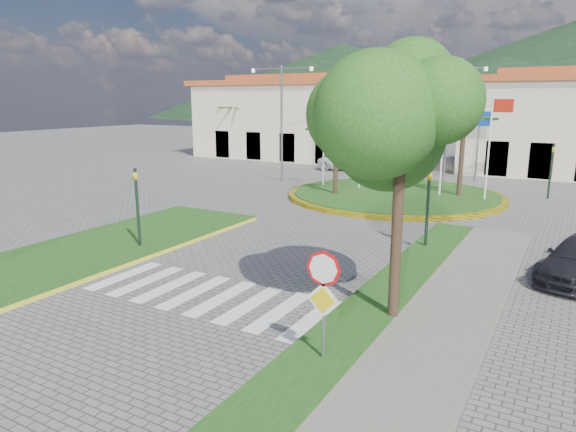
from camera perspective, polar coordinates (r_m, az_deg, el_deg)
The scene contains 21 objects.
ground at distance 13.23m, azimuth -20.37°, elevation -13.76°, with size 160.00×160.00×0.00m, color slate.
sidewalk_right at distance 11.47m, azimuth 9.09°, elevation -16.96°, with size 4.00×28.00×0.15m, color gray.
verge_right at distance 11.87m, azimuth 3.46°, elevation -15.64°, with size 1.60×28.00×0.18m, color #174112.
median_left at distance 21.50m, azimuth -19.49°, elevation -3.14°, with size 5.00×14.00×0.18m, color #174112.
crosswalk at distance 15.81m, azimuth -9.19°, elevation -8.60°, with size 8.00×3.00×0.01m, color silver.
roundabout_island at distance 31.34m, azimuth 11.79°, elevation 2.35°, with size 12.70×12.70×6.00m.
stop_sign at distance 11.09m, azimuth 3.96°, elevation -8.09°, with size 0.80×0.11×2.65m.
deciduous_tree at distance 12.99m, azimuth 12.55°, elevation 10.04°, with size 3.60×3.60×6.80m.
traffic_light_left at distance 20.47m, azimuth -16.42°, elevation 1.62°, with size 0.15×0.18×3.20m.
traffic_light_right at distance 20.35m, azimuth 15.30°, elevation 1.63°, with size 0.15×0.18×3.20m.
traffic_light_far at distance 33.63m, azimuth 27.21°, elevation 4.96°, with size 0.18×0.15×3.20m.
direction_sign_west at distance 40.06m, azimuth 13.28°, elevation 9.37°, with size 1.60×0.14×5.20m.
direction_sign_east at distance 38.94m, azimuth 20.42°, elevation 8.82°, with size 1.60×0.14×5.20m.
street_lamp_centre at distance 38.33m, azimuth 17.30°, elevation 10.44°, with size 4.80×0.16×8.00m.
street_lamp_west at distance 36.38m, azimuth -0.72°, elevation 10.90°, with size 4.80×0.16×8.00m.
building_left at distance 51.07m, azimuth 2.42°, elevation 10.80°, with size 23.32×9.54×8.05m.
hill_far_west at distance 160.91m, azimuth 6.21°, elevation 14.68°, with size 140.00×140.00×22.00m, color black.
hill_near_back at distance 138.76m, azimuth 22.16°, elevation 12.89°, with size 110.00×110.00×16.00m, color black.
white_van at distance 42.67m, azimuth 6.77°, elevation 5.97°, with size 2.27×4.93×1.37m, color silver.
car_dark_a at distance 43.98m, azimuth 6.20°, elevation 6.12°, with size 1.49×3.69×1.26m, color black.
car_dark_b at distance 43.85m, azimuth 28.04°, elevation 4.59°, with size 1.21×3.48×1.15m, color black.
Camera 1 is at (9.34, -7.39, 5.75)m, focal length 32.00 mm.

